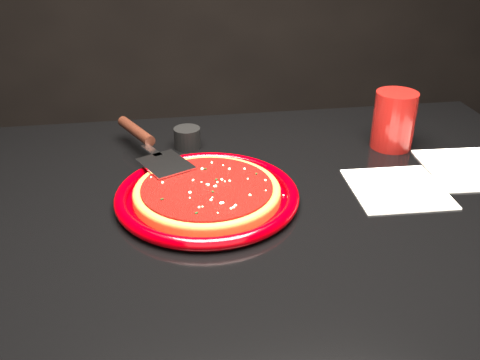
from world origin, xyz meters
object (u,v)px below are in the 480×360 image
at_px(cup, 394,120).
at_px(ramekin, 187,138).
at_px(plate, 207,196).
at_px(pizza_server, 150,144).

xyz_separation_m(cup, ramekin, (-0.41, 0.06, -0.04)).
height_order(plate, ramekin, ramekin).
xyz_separation_m(plate, ramekin, (-0.02, 0.22, 0.01)).
height_order(plate, cup, cup).
bearing_deg(ramekin, cup, -8.59).
bearing_deg(plate, cup, 22.63).
relative_size(cup, ramekin, 2.15).
bearing_deg(plate, pizza_server, 118.90).
xyz_separation_m(plate, cup, (0.39, 0.16, 0.05)).
relative_size(pizza_server, cup, 2.72).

